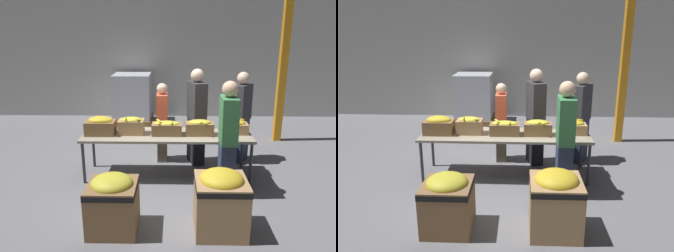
% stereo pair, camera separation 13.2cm
% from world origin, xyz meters
% --- Properties ---
extents(ground_plane, '(30.00, 30.00, 0.00)m').
position_xyz_m(ground_plane, '(0.00, 0.00, 0.00)').
color(ground_plane, slate).
extents(wall_back, '(16.00, 0.08, 4.00)m').
position_xyz_m(wall_back, '(0.00, 4.22, 2.00)').
color(wall_back, '#B7B7B2').
rests_on(wall_back, ground_plane).
extents(sorting_table, '(2.84, 0.81, 0.75)m').
position_xyz_m(sorting_table, '(0.00, 0.00, 0.70)').
color(sorting_table, '#9E937F').
rests_on(sorting_table, ground_plane).
extents(banana_box_0, '(0.49, 0.33, 0.31)m').
position_xyz_m(banana_box_0, '(-1.12, -0.02, 0.91)').
color(banana_box_0, olive).
rests_on(banana_box_0, sorting_table).
extents(banana_box_1, '(0.43, 0.32, 0.31)m').
position_xyz_m(banana_box_1, '(-0.61, 0.03, 0.90)').
color(banana_box_1, tan).
rests_on(banana_box_1, sorting_table).
extents(banana_box_2, '(0.50, 0.29, 0.27)m').
position_xyz_m(banana_box_2, '(-0.01, -0.02, 0.87)').
color(banana_box_2, olive).
rests_on(banana_box_2, sorting_table).
extents(banana_box_3, '(0.46, 0.30, 0.26)m').
position_xyz_m(banana_box_3, '(0.55, -0.02, 0.88)').
color(banana_box_3, olive).
rests_on(banana_box_3, sorting_table).
extents(banana_box_4, '(0.46, 0.29, 0.24)m').
position_xyz_m(banana_box_4, '(1.14, 0.08, 0.87)').
color(banana_box_4, tan).
rests_on(banana_box_4, sorting_table).
extents(volunteer_0, '(0.36, 0.53, 1.79)m').
position_xyz_m(volunteer_0, '(0.53, 0.61, 0.89)').
color(volunteer_0, black).
rests_on(volunteer_0, ground_plane).
extents(volunteer_1, '(0.24, 0.47, 1.75)m').
position_xyz_m(volunteer_1, '(0.92, -0.64, 0.87)').
color(volunteer_1, '#2D3856').
rests_on(volunteer_1, ground_plane).
extents(volunteer_2, '(0.45, 0.51, 1.72)m').
position_xyz_m(volunteer_2, '(1.38, 0.72, 0.85)').
color(volunteer_2, '#2D3856').
rests_on(volunteer_2, ground_plane).
extents(volunteer_3, '(0.21, 0.41, 1.51)m').
position_xyz_m(volunteer_3, '(-0.11, 0.72, 0.75)').
color(volunteer_3, '#6B604C').
rests_on(volunteer_3, ground_plane).
extents(donation_bin_0, '(0.61, 0.61, 0.74)m').
position_xyz_m(donation_bin_0, '(-0.64, -1.65, 0.39)').
color(donation_bin_0, olive).
rests_on(donation_bin_0, ground_plane).
extents(donation_bin_1, '(0.63, 0.63, 0.82)m').
position_xyz_m(donation_bin_1, '(0.70, -1.65, 0.43)').
color(donation_bin_1, tan).
rests_on(donation_bin_1, ground_plane).
extents(support_pillar, '(0.16, 0.16, 4.00)m').
position_xyz_m(support_pillar, '(2.49, 1.98, 2.00)').
color(support_pillar, orange).
rests_on(support_pillar, ground_plane).
extents(pallet_stack_0, '(1.07, 1.07, 1.32)m').
position_xyz_m(pallet_stack_0, '(-1.03, 3.54, 0.65)').
color(pallet_stack_0, olive).
rests_on(pallet_stack_0, ground_plane).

